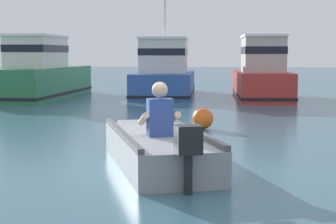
{
  "coord_description": "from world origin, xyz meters",
  "views": [
    {
      "loc": [
        1.22,
        -7.59,
        1.57
      ],
      "look_at": [
        0.09,
        2.0,
        0.55
      ],
      "focal_mm": 58.97,
      "sensor_mm": 36.0,
      "label": 1
    }
  ],
  "objects_px": {
    "moored_boat_blue": "(165,75)",
    "mooring_buoy": "(203,119)",
    "moored_boat_red": "(262,76)",
    "moored_boat_green": "(42,75)",
    "rowboat_with_person": "(157,147)"
  },
  "relations": [
    {
      "from": "rowboat_with_person",
      "to": "mooring_buoy",
      "type": "bearing_deg",
      "value": 83.29
    },
    {
      "from": "moored_boat_red",
      "to": "rowboat_with_person",
      "type": "bearing_deg",
      "value": -99.87
    },
    {
      "from": "moored_boat_red",
      "to": "moored_boat_blue",
      "type": "bearing_deg",
      "value": 163.55
    },
    {
      "from": "rowboat_with_person",
      "to": "moored_boat_green",
      "type": "bearing_deg",
      "value": 116.78
    },
    {
      "from": "moored_boat_blue",
      "to": "moored_boat_red",
      "type": "relative_size",
      "value": 1.18
    },
    {
      "from": "moored_boat_green",
      "to": "moored_boat_blue",
      "type": "xyz_separation_m",
      "value": [
        4.23,
        1.53,
        -0.03
      ]
    },
    {
      "from": "rowboat_with_person",
      "to": "moored_boat_red",
      "type": "relative_size",
      "value": 0.73
    },
    {
      "from": "moored_boat_blue",
      "to": "mooring_buoy",
      "type": "height_order",
      "value": "moored_boat_blue"
    },
    {
      "from": "moored_boat_green",
      "to": "rowboat_with_person",
      "type": "bearing_deg",
      "value": -63.22
    },
    {
      "from": "mooring_buoy",
      "to": "rowboat_with_person",
      "type": "bearing_deg",
      "value": -96.71
    },
    {
      "from": "rowboat_with_person",
      "to": "moored_boat_red",
      "type": "bearing_deg",
      "value": 80.13
    },
    {
      "from": "rowboat_with_person",
      "to": "moored_boat_green",
      "type": "relative_size",
      "value": 0.57
    },
    {
      "from": "rowboat_with_person",
      "to": "moored_boat_blue",
      "type": "bearing_deg",
      "value": 96.56
    },
    {
      "from": "moored_boat_green",
      "to": "moored_boat_red",
      "type": "bearing_deg",
      "value": 3.6
    },
    {
      "from": "moored_boat_blue",
      "to": "moored_boat_red",
      "type": "distance_m",
      "value": 3.68
    }
  ]
}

